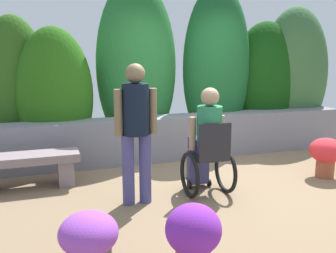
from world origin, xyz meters
name	(u,v)px	position (x,y,z in m)	size (l,w,h in m)	color
ground_plane	(216,186)	(0.00, 0.00, 0.00)	(10.71, 10.71, 0.00)	#7D654B
stone_retaining_wall	(178,137)	(0.00, 1.47, 0.35)	(6.18, 0.49, 0.71)	slate
hedge_backdrop	(191,77)	(0.45, 2.04, 1.31)	(6.38, 1.16, 2.98)	#2B5618
stone_bench	(26,166)	(-2.37, 0.73, 0.29)	(1.33, 0.42, 0.45)	slate
person_in_wheelchair	(207,145)	(-0.24, -0.20, 0.62)	(0.53, 0.66, 1.33)	black
person_standing_companion	(136,125)	(-1.13, -0.22, 0.93)	(0.49, 0.30, 1.62)	#434178
flower_pot_purple_near	(193,235)	(-1.06, -1.75, 0.32)	(0.44, 0.44, 0.58)	#AB512C
flower_pot_terracotta_by_wall	(326,154)	(1.62, -0.16, 0.34)	(0.47, 0.47, 0.56)	#9D4B31
flower_pot_red_accent	(89,239)	(-1.83, -1.40, 0.25)	(0.48, 0.48, 0.47)	#5A5B49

